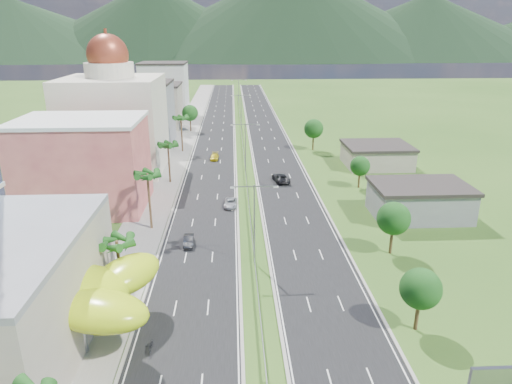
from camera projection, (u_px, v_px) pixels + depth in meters
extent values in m
plane|color=#2D5119|center=(259.00, 306.00, 51.24)|extent=(500.00, 500.00, 0.00)
cube|color=black|center=(216.00, 134.00, 135.57)|extent=(11.00, 260.00, 0.04)
cube|color=black|center=(267.00, 134.00, 136.29)|extent=(11.00, 260.00, 0.04)
cube|color=gray|center=(184.00, 135.00, 135.10)|extent=(7.00, 260.00, 0.12)
cube|color=gray|center=(243.00, 147.00, 118.79)|extent=(0.08, 216.00, 0.28)
cube|color=gray|center=(238.00, 95.00, 214.87)|extent=(0.10, 0.12, 0.70)
cylinder|color=gray|center=(254.00, 225.00, 58.81)|extent=(0.20, 0.20, 11.00)
cube|color=gray|center=(243.00, 187.00, 56.97)|extent=(2.88, 0.12, 0.12)
cube|color=gray|center=(266.00, 186.00, 57.11)|extent=(2.88, 0.12, 0.12)
cube|color=silver|center=(233.00, 188.00, 56.94)|extent=(0.60, 0.25, 0.18)
cube|color=silver|center=(276.00, 187.00, 57.20)|extent=(0.60, 0.25, 0.18)
cylinder|color=gray|center=(245.00, 149.00, 96.45)|extent=(0.20, 0.20, 11.00)
cube|color=gray|center=(238.00, 124.00, 94.61)|extent=(2.88, 0.12, 0.12)
cube|color=gray|center=(252.00, 124.00, 94.75)|extent=(2.88, 0.12, 0.12)
cube|color=silver|center=(232.00, 125.00, 94.58)|extent=(0.60, 0.25, 0.18)
cube|color=silver|center=(258.00, 125.00, 94.84)|extent=(0.60, 0.25, 0.18)
cylinder|color=gray|center=(241.00, 113.00, 138.80)|extent=(0.20, 0.20, 11.00)
cube|color=gray|center=(236.00, 95.00, 136.96)|extent=(2.88, 0.12, 0.12)
cube|color=gray|center=(246.00, 95.00, 137.09)|extent=(2.88, 0.12, 0.12)
cube|color=silver|center=(232.00, 96.00, 136.93)|extent=(0.60, 0.25, 0.18)
cube|color=silver|center=(250.00, 96.00, 137.19)|extent=(0.60, 0.25, 0.18)
cylinder|color=gray|center=(239.00, 94.00, 181.15)|extent=(0.20, 0.20, 11.00)
cube|color=gray|center=(235.00, 80.00, 179.30)|extent=(2.88, 0.12, 0.12)
cube|color=gray|center=(242.00, 80.00, 179.44)|extent=(2.88, 0.12, 0.12)
cube|color=silver|center=(232.00, 80.00, 179.28)|extent=(0.60, 0.25, 0.18)
cube|color=silver|center=(246.00, 80.00, 179.54)|extent=(0.60, 0.25, 0.18)
cylinder|color=gray|center=(30.00, 307.00, 47.54)|extent=(0.50, 0.50, 4.00)
cylinder|color=gray|center=(84.00, 335.00, 43.17)|extent=(0.50, 0.50, 4.00)
cylinder|color=gray|center=(27.00, 358.00, 40.16)|extent=(0.50, 0.50, 4.00)
cylinder|color=gray|center=(118.00, 305.00, 47.97)|extent=(0.50, 0.50, 4.00)
cube|color=#B64A4D|center=(84.00, 166.00, 77.50)|extent=(20.00, 15.00, 15.00)
cube|color=beige|center=(115.00, 125.00, 98.31)|extent=(20.00, 20.00, 20.00)
cylinder|color=beige|center=(109.00, 70.00, 94.46)|extent=(10.00, 10.00, 3.00)
sphere|color=maroon|center=(108.00, 55.00, 93.45)|extent=(8.40, 8.40, 8.40)
cube|color=gray|center=(142.00, 114.00, 122.55)|extent=(16.00, 15.00, 16.00)
cube|color=gray|center=(155.00, 107.00, 143.76)|extent=(16.00, 15.00, 13.00)
cube|color=silver|center=(165.00, 90.00, 164.56)|extent=(16.00, 15.00, 18.00)
cube|color=gray|center=(419.00, 202.00, 75.28)|extent=(15.00, 10.00, 5.00)
cube|color=gray|center=(377.00, 156.00, 103.70)|extent=(14.00, 12.00, 4.40)
cylinder|color=#47301C|center=(120.00, 271.00, 51.13)|extent=(0.36, 0.36, 7.50)
cylinder|color=#47301C|center=(150.00, 202.00, 69.70)|extent=(0.36, 0.36, 9.00)
cylinder|color=#47301C|center=(169.00, 164.00, 91.51)|extent=(0.36, 0.36, 8.00)
cylinder|color=#47301C|center=(182.00, 135.00, 114.90)|extent=(0.36, 0.36, 8.80)
cylinder|color=#47301C|center=(191.00, 123.00, 139.08)|extent=(0.40, 0.40, 4.90)
sphere|color=#1B5019|center=(190.00, 113.00, 138.02)|extent=(4.90, 4.90, 4.90)
cylinder|color=#47301C|center=(417.00, 312.00, 46.60)|extent=(0.40, 0.40, 4.20)
sphere|color=#1B5019|center=(421.00, 289.00, 45.70)|extent=(4.20, 4.20, 4.20)
cylinder|color=#47301C|center=(392.00, 238.00, 62.69)|extent=(0.40, 0.40, 4.55)
sphere|color=#1B5019|center=(394.00, 218.00, 61.71)|extent=(4.55, 4.55, 4.55)
cylinder|color=#47301C|center=(359.00, 178.00, 89.30)|extent=(0.40, 0.40, 3.85)
sphere|color=#1B5019|center=(360.00, 166.00, 88.47)|extent=(3.85, 3.85, 3.85)
cylinder|color=#47301C|center=(313.00, 141.00, 117.16)|extent=(0.40, 0.40, 4.90)
sphere|color=#1B5019|center=(314.00, 129.00, 116.10)|extent=(4.90, 4.90, 4.90)
imported|color=black|center=(189.00, 241.00, 65.54)|extent=(1.56, 4.08, 1.33)
imported|color=#A0A2A7|center=(231.00, 203.00, 79.92)|extent=(2.47, 4.76, 1.28)
imported|color=gold|center=(215.00, 157.00, 109.00)|extent=(2.08, 4.69, 1.34)
imported|color=black|center=(281.00, 178.00, 92.97)|extent=(3.61, 6.23, 1.63)
imported|color=black|center=(151.00, 345.00, 43.84)|extent=(0.61, 1.92, 1.22)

